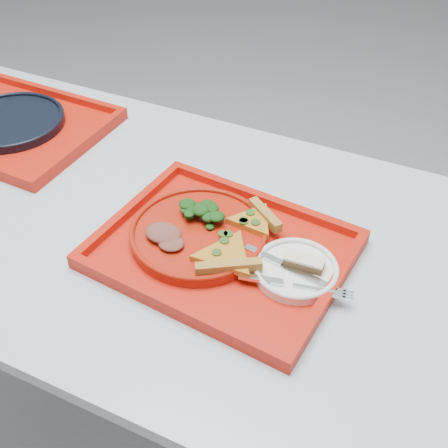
% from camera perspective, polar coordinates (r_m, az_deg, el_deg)
% --- Properties ---
extents(ground, '(10.00, 10.00, 0.00)m').
position_cam_1_polar(ground, '(1.74, -5.85, -18.18)').
color(ground, gray).
rests_on(ground, ground).
extents(table, '(1.60, 0.80, 0.75)m').
position_cam_1_polar(table, '(1.21, -8.00, -1.70)').
color(table, '#A1A9B4').
rests_on(table, ground).
extents(tray_main, '(0.48, 0.39, 0.01)m').
position_cam_1_polar(tray_main, '(1.06, -0.17, -2.89)').
color(tray_main, '#B61709').
rests_on(tray_main, table).
extents(tray_far, '(0.46, 0.36, 0.01)m').
position_cam_1_polar(tray_far, '(1.50, -20.72, 9.16)').
color(tray_far, '#B61709').
rests_on(tray_far, table).
extents(dinner_plate, '(0.26, 0.26, 0.02)m').
position_cam_1_polar(dinner_plate, '(1.07, -2.60, -1.10)').
color(dinner_plate, '#9D190A').
rests_on(dinner_plate, tray_main).
extents(side_plate, '(0.15, 0.15, 0.01)m').
position_cam_1_polar(side_plate, '(1.01, 7.29, -4.79)').
color(side_plate, white).
rests_on(side_plate, tray_main).
extents(navy_plate, '(0.26, 0.26, 0.02)m').
position_cam_1_polar(navy_plate, '(1.50, -20.85, 9.61)').
color(navy_plate, black).
rests_on(navy_plate, tray_far).
extents(pizza_slice_a, '(0.17, 0.17, 0.02)m').
position_cam_1_polar(pizza_slice_a, '(1.01, 0.25, -3.03)').
color(pizza_slice_a, gold).
rests_on(pizza_slice_a, dinner_plate).
extents(pizza_slice_b, '(0.14, 0.14, 0.02)m').
position_cam_1_polar(pizza_slice_b, '(1.08, 3.01, 0.49)').
color(pizza_slice_b, gold).
rests_on(pizza_slice_b, dinner_plate).
extents(salad_heap, '(0.08, 0.07, 0.04)m').
position_cam_1_polar(salad_heap, '(1.09, -2.14, 1.57)').
color(salad_heap, black).
rests_on(salad_heap, dinner_plate).
extents(meat_portion, '(0.07, 0.06, 0.02)m').
position_cam_1_polar(meat_portion, '(1.05, -6.19, -0.91)').
color(meat_portion, brown).
rests_on(meat_portion, dinner_plate).
extents(dessert_bar, '(0.07, 0.03, 0.02)m').
position_cam_1_polar(dessert_bar, '(1.01, 8.15, -3.85)').
color(dessert_bar, '#4A3218').
rests_on(dessert_bar, side_plate).
extents(knife, '(0.19, 0.05, 0.01)m').
position_cam_1_polar(knife, '(1.00, 6.68, -4.41)').
color(knife, silver).
rests_on(knife, side_plate).
extents(fork, '(0.19, 0.06, 0.01)m').
position_cam_1_polar(fork, '(0.98, 6.88, -6.11)').
color(fork, silver).
rests_on(fork, side_plate).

